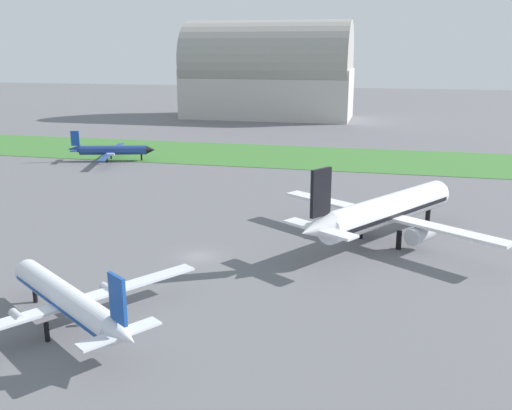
# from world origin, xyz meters

# --- Properties ---
(ground_plane) EXTENTS (600.00, 600.00, 0.00)m
(ground_plane) POSITION_xyz_m (0.00, 0.00, 0.00)
(ground_plane) COLOR slate
(grass_taxiway_strip) EXTENTS (360.00, 28.00, 0.08)m
(grass_taxiway_strip) POSITION_xyz_m (0.00, 66.17, 0.04)
(grass_taxiway_strip) COLOR #3D7533
(grass_taxiway_strip) RESTS_ON ground_plane
(airplane_midfield_jet) EXTENTS (27.97, 28.02, 11.30)m
(airplane_midfield_jet) POSITION_xyz_m (21.14, 10.43, 4.07)
(airplane_midfield_jet) COLOR white
(airplane_midfield_jet) RESTS_ON ground_plane
(airplane_taxiing_turboprop) EXTENTS (18.61, 21.57, 6.59)m
(airplane_taxiing_turboprop) POSITION_xyz_m (-37.41, 52.12, 2.41)
(airplane_taxiing_turboprop) COLOR navy
(airplane_taxiing_turboprop) RESTS_ON ground_plane
(airplane_foreground_turboprop) EXTENTS (19.64, 22.34, 7.78)m
(airplane_foreground_turboprop) POSITION_xyz_m (-5.13, -19.98, 2.85)
(airplane_foreground_turboprop) COLOR silver
(airplane_foreground_turboprop) RESTS_ON ground_plane
(hangar_distant) EXTENTS (57.42, 26.91, 32.69)m
(hangar_distant) POSITION_xyz_m (-21.27, 138.15, 15.26)
(hangar_distant) COLOR #BCB7B2
(hangar_distant) RESTS_ON ground_plane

